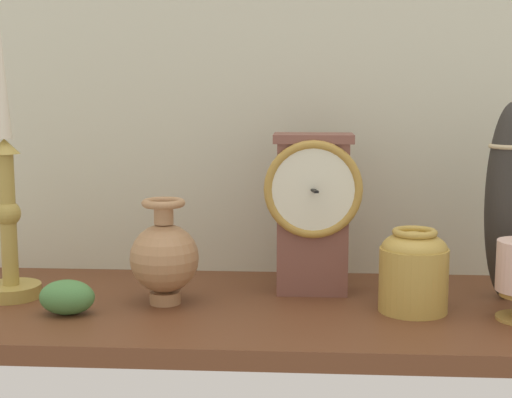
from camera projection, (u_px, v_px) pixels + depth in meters
The scene contains 8 objects.
ground_plane at pixel (259, 313), 99.04cm from camera, with size 100.00×36.00×2.40cm, color brown.
back_wall at pixel (267, 59), 112.39cm from camera, with size 120.00×2.00×65.00cm, color beige.
mantel_clock at pixel (313, 209), 102.69cm from camera, with size 13.21×9.37×22.08cm.
candlestick_tall_left at pixel (7, 202), 99.96cm from camera, with size 7.96×7.96×38.94cm.
brass_vase_bulbous at pixel (164, 256), 98.13cm from camera, with size 9.08×9.08×13.97cm.
brass_vase_jar at pixel (414, 269), 94.84cm from camera, with size 8.74×8.74×10.69cm.
tall_ceramic_vase at pixel (508, 201), 99.70cm from camera, with size 6.13×6.13×26.47cm.
ivy_sprig at pixel (67, 297), 93.96cm from camera, with size 7.01×4.91×4.42cm.
Camera 1 is at (5.85, -95.61, 28.12)cm, focal length 52.55 mm.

